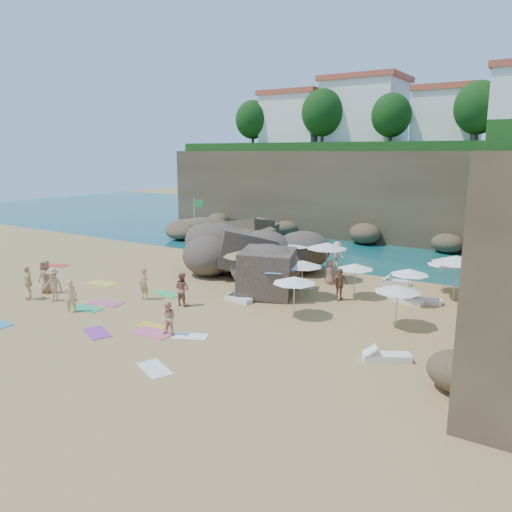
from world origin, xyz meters
The scene contains 49 objects.
ground centered at (0.00, 0.00, 0.00)m, with size 120.00×120.00×0.00m, color tan.
seawater centered at (0.00, 30.00, 0.00)m, with size 120.00×120.00×0.00m, color #0C4751.
cliff_back centered at (2.00, 25.00, 4.00)m, with size 44.00×8.00×8.00m, color brown.
rock_promontory centered at (-11.00, 16.00, 0.00)m, with size 12.00×7.00×2.00m, color brown, non-canonical shape.
clifftop_buildings centered at (2.96, 25.79, 11.24)m, with size 28.48×9.48×7.00m.
clifftop_trees centered at (4.78, 19.52, 11.26)m, with size 35.60×23.82×4.40m.
marina_masts centered at (-16.50, 30.00, 3.00)m, with size 3.10×0.10×6.00m.
rock_outcrop centered at (-0.56, 5.36, 0.00)m, with size 8.82×6.62×3.53m, color brown, non-canonical shape.
flag_pole centered at (-7.17, 8.65, 2.85)m, with size 0.86×0.23×4.47m.
parasol_0 centered at (2.65, 8.77, 2.04)m, with size 2.35×2.35×2.22m.
parasol_1 centered at (4.59, 7.15, 2.22)m, with size 2.56×2.56×2.42m.
parasol_2 centered at (7.49, 4.60, 1.76)m, with size 2.03×2.03×1.92m.
parasol_3 centered at (10.38, 4.97, 1.76)m, with size 2.02×2.02×1.91m.
parasol_4 centered at (11.46, 8.33, 1.77)m, with size 2.04×2.04×1.93m.
parasol_5 centered at (2.29, 7.34, 2.17)m, with size 2.50×2.50×2.36m.
parasol_6 centered at (1.64, 2.37, 2.24)m, with size 2.58×2.58×2.44m.
parasol_7 centered at (12.28, 7.00, 2.29)m, with size 2.64×2.64×2.50m.
parasol_8 centered at (6.25, -0.13, 1.85)m, with size 2.13×2.13×2.02m.
parasol_9 centered at (5.05, 2.97, 1.93)m, with size 2.23×2.23×2.11m.
parasol_10 centered at (4.00, 1.88, 1.83)m, with size 2.11×2.11×1.99m.
parasol_11 centered at (10.96, 1.08, 1.84)m, with size 2.12×2.12×2.01m.
lounger_0 centered at (3.93, 4.56, 0.14)m, with size 1.79×0.60×0.28m, color silver.
lounger_1 centered at (10.41, 5.04, 0.13)m, with size 1.70×0.57×0.27m, color silver.
lounger_2 centered at (8.63, 8.53, 0.13)m, with size 1.69×0.56×0.26m, color silver.
lounger_3 centered at (2.53, 0.44, 0.13)m, with size 1.62×0.54×0.25m, color white.
lounger_4 centered at (11.14, 5.60, 0.13)m, with size 1.71×0.57×0.27m, color white.
lounger_5 centered at (11.87, -2.88, 0.14)m, with size 1.83×0.61×0.29m, color white.
towel_1 centered at (-3.26, -3.77, 0.02)m, with size 1.87×0.94×0.03m, color #CA4E74.
towel_2 centered at (1.39, -5.05, 0.01)m, with size 1.53×0.76×0.03m, color gold.
towel_3 centered at (-3.35, -4.92, 0.02)m, with size 1.80×0.90×0.03m, color #2D9E63.
towel_4 centered at (-6.65, -1.14, 0.02)m, with size 1.93×0.96×0.03m, color yellow.
towel_5 centered at (3.75, -5.04, 0.01)m, with size 1.50×0.75×0.03m, color white.
towel_6 centered at (-0.04, -6.98, 0.02)m, with size 1.71×0.85×0.03m, color purple.
towel_7 centered at (-13.27, 0.42, 0.01)m, with size 1.68×0.84×0.03m, color red.
towel_9 centered at (2.05, -5.66, 0.02)m, with size 1.91×0.95×0.03m, color #DD567E.
towel_11 centered at (-1.68, -0.67, 0.02)m, with size 1.71×0.85×0.03m, color green.
towel_12 centered at (-3.52, -3.89, 0.01)m, with size 1.54×0.77×0.03m, color yellow.
towel_13 centered at (4.82, -8.35, 0.01)m, with size 1.64×0.82×0.03m, color white.
person_stand_1 centered at (0.45, -1.77, 0.90)m, with size 0.87×0.68×1.79m, color #A56452.
person_stand_2 centered at (3.57, 11.11, 0.89)m, with size 1.15×0.48×1.78m, color #F9BA8E.
person_stand_3 centered at (7.02, 3.60, 0.89)m, with size 1.05×0.44×1.79m, color #8F5D47.
person_stand_4 centered at (5.14, 6.48, 0.75)m, with size 0.73×0.40×1.50m, color #B5775F.
person_stand_5 centered at (-2.09, 6.32, 0.74)m, with size 1.37×0.39×1.47m, color #A57652.
person_stand_6 centered at (-3.54, -5.67, 0.84)m, with size 0.62×0.40×1.69m, color #E6B583.
person_lie_0 centered at (-5.90, -5.00, 0.24)m, with size 1.16×1.79×0.48m, color tan.
person_lie_1 centered at (-7.38, -5.50, 0.22)m, with size 1.07×1.82×0.44m, color #F6D28C.
person_lie_2 centered at (-7.68, -4.19, 0.25)m, with size 0.92×1.87×0.50m, color #98614C.
person_lie_4 centered at (-2.01, -2.08, 0.21)m, with size 0.63×1.72×0.41m, color tan.
person_lie_5 centered at (2.91, -5.47, 0.28)m, with size 0.73×1.50×0.57m, color #ECA886.
Camera 1 is at (17.45, -20.87, 7.99)m, focal length 35.00 mm.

